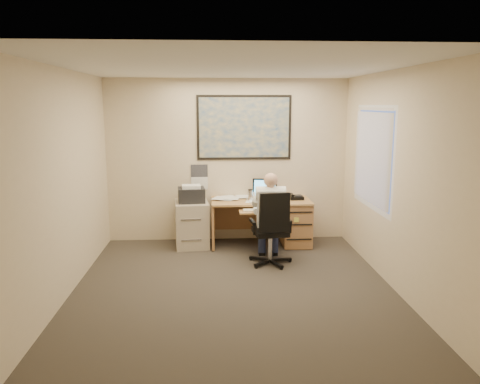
{
  "coord_description": "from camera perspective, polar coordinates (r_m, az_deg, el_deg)",
  "views": [
    {
      "loc": [
        -0.25,
        -5.53,
        2.28
      ],
      "look_at": [
        0.16,
        1.3,
        0.99
      ],
      "focal_mm": 35.0,
      "sensor_mm": 36.0,
      "label": 1
    }
  ],
  "objects": [
    {
      "name": "room_shell",
      "position": [
        5.61,
        -0.8,
        1.12
      ],
      "size": [
        4.0,
        4.5,
        2.7
      ],
      "color": "#352F29",
      "rests_on": "ground"
    },
    {
      "name": "world_map",
      "position": [
        7.78,
        0.5,
        7.86
      ],
      "size": [
        1.56,
        0.03,
        1.06
      ],
      "primitive_type": "cube",
      "color": "#1E4C93",
      "rests_on": "room_shell"
    },
    {
      "name": "wall_calendar",
      "position": [
        7.86,
        -4.98,
        1.83
      ],
      "size": [
        0.28,
        0.01,
        0.42
      ],
      "primitive_type": "cube",
      "color": "white",
      "rests_on": "room_shell"
    },
    {
      "name": "window_blinds",
      "position": [
        6.74,
        15.89,
        4.04
      ],
      "size": [
        0.06,
        1.4,
        1.3
      ],
      "primitive_type": null,
      "color": "beige",
      "rests_on": "room_shell"
    },
    {
      "name": "filing_cabinet",
      "position": [
        7.63,
        -5.89,
        -3.4
      ],
      "size": [
        0.58,
        0.68,
        1.01
      ],
      "rotation": [
        0.0,
        0.0,
        0.1
      ],
      "color": "#BAAC96",
      "rests_on": "ground"
    },
    {
      "name": "desk",
      "position": [
        7.73,
        4.99,
        -3.17
      ],
      "size": [
        1.6,
        0.97,
        1.07
      ],
      "color": "tan",
      "rests_on": "ground"
    },
    {
      "name": "office_chair",
      "position": [
        6.76,
        3.7,
        -6.24
      ],
      "size": [
        0.72,
        0.72,
        1.08
      ],
      "rotation": [
        0.0,
        0.0,
        0.12
      ],
      "color": "black",
      "rests_on": "ground"
    },
    {
      "name": "person",
      "position": [
        6.75,
        3.7,
        -3.24
      ],
      "size": [
        0.57,
        0.79,
        1.32
      ],
      "primitive_type": null,
      "rotation": [
        0.0,
        0.0,
        -0.05
      ],
      "color": "white",
      "rests_on": "office_chair"
    }
  ]
}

